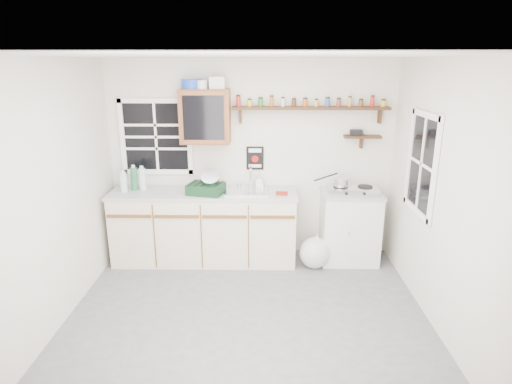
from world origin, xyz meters
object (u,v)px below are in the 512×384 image
hotplate (353,190)px  upper_cabinet (205,116)px  main_cabinet (205,226)px  dish_rack (207,186)px  right_cabinet (349,226)px  spice_shelf (310,107)px

hotplate → upper_cabinet: bearing=176.2°
main_cabinet → dish_rack: bearing=-56.7°
right_cabinet → spice_shelf: size_ratio=0.48×
upper_cabinet → dish_rack: size_ratio=1.36×
upper_cabinet → spice_shelf: 1.28m
main_cabinet → right_cabinet: size_ratio=2.54×
dish_rack → hotplate: (1.78, 0.10, -0.07)m
right_cabinet → hotplate: 0.49m
right_cabinet → dish_rack: bearing=-176.1°
spice_shelf → dish_rack: spice_shelf is taller
main_cabinet → right_cabinet: bearing=0.8°
right_cabinet → main_cabinet: bearing=-179.2°
upper_cabinet → hotplate: bearing=-4.4°
main_cabinet → hotplate: bearing=0.2°
upper_cabinet → hotplate: (1.81, -0.14, -0.88)m
main_cabinet → dish_rack: dish_rack is taller
spice_shelf → dish_rack: 1.57m
right_cabinet → upper_cabinet: upper_cabinet is taller
main_cabinet → hotplate: hotplate is taller
main_cabinet → upper_cabinet: size_ratio=3.55×
main_cabinet → right_cabinet: 1.84m
upper_cabinet → hotplate: upper_cabinet is taller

